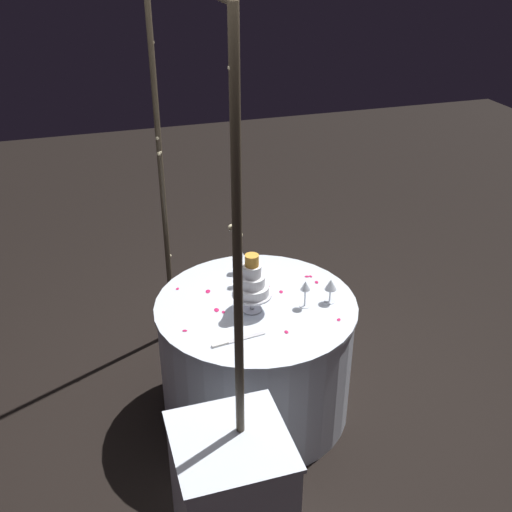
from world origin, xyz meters
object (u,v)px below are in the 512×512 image
tiered_cake (252,283)px  wine_glass_1 (239,252)px  wine_glass_2 (238,269)px  wine_glass_0 (305,288)px  decorative_arch (187,177)px  side_table (232,501)px  main_table (256,357)px  cake_knife (235,340)px  wine_glass_3 (331,286)px

tiered_cake → wine_glass_1: bearing=-6.3°
wine_glass_2 → wine_glass_0: bearing=-137.5°
tiered_cake → wine_glass_1: (0.43, -0.05, -0.04)m
decorative_arch → wine_glass_1: size_ratio=13.80×
wine_glass_0 → wine_glass_1: (0.48, 0.24, 0.01)m
wine_glass_0 → wine_glass_1: 0.54m
tiered_cake → side_table: bearing=157.9°
wine_glass_2 → tiered_cake: bearing=-179.1°
tiered_cake → wine_glass_0: 0.30m
main_table → wine_glass_2: (0.22, 0.04, 0.49)m
main_table → cake_knife: (-0.30, 0.20, 0.38)m
decorative_arch → wine_glass_0: 0.91m
wine_glass_1 → side_table: bearing=162.8°
tiered_cake → wine_glass_3: size_ratio=2.39×
decorative_arch → wine_glass_2: size_ratio=16.53×
side_table → wine_glass_2: size_ratio=5.12×
decorative_arch → wine_glass_3: size_ratio=16.93×
main_table → tiered_cake: tiered_cake is taller
wine_glass_3 → wine_glass_1: bearing=39.5°
cake_knife → main_table: bearing=-34.0°
side_table → wine_glass_1: size_ratio=4.28×
main_table → wine_glass_1: (0.38, -0.01, 0.51)m
main_table → side_table: 1.03m
main_table → wine_glass_3: (-0.10, -0.40, 0.48)m
decorative_arch → main_table: (0.00, -0.35, -1.18)m
decorative_arch → side_table: size_ratio=3.23×
wine_glass_1 → wine_glass_2: 0.17m
decorative_arch → cake_knife: decorative_arch is taller
main_table → side_table: size_ratio=1.50×
side_table → wine_glass_0: wine_glass_0 is taller
tiered_cake → wine_glass_0: size_ratio=2.14×
tiered_cake → wine_glass_2: 0.28m
main_table → tiered_cake: (-0.06, 0.04, 0.55)m
main_table → wine_glass_1: size_ratio=6.43×
cake_knife → decorative_arch: bearing=25.7°
wine_glass_3 → main_table: bearing=75.5°
wine_glass_0 → cake_knife: wine_glass_0 is taller
wine_glass_0 → cake_knife: 0.51m
tiered_cake → wine_glass_3: bearing=-96.2°
main_table → wine_glass_3: wine_glass_3 is taller
side_table → wine_glass_1: 1.48m
tiered_cake → decorative_arch: bearing=79.8°
tiered_cake → wine_glass_2: tiered_cake is taller
tiered_cake → wine_glass_2: (0.27, 0.00, -0.06)m
decorative_arch → wine_glass_3: 1.03m
wine_glass_2 → cake_knife: (-0.52, 0.16, -0.10)m
side_table → wine_glass_0: 1.18m
main_table → wine_glass_0: wine_glass_0 is taller
wine_glass_3 → decorative_arch: bearing=82.1°
decorative_arch → cake_knife: (-0.30, -0.15, -0.80)m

